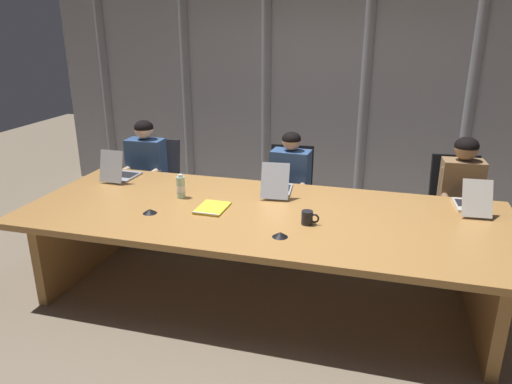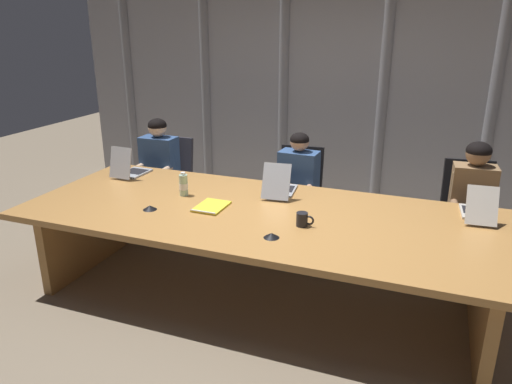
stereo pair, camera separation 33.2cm
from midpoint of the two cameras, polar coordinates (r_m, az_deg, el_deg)
name	(u,v)px [view 1 (the left image)]	position (r m, az deg, el deg)	size (l,w,h in m)	color
ground_plane	(263,294)	(4.05, -1.62, -12.08)	(13.56, 13.56, 0.00)	#7F705B
conference_table	(263,229)	(3.78, -1.70, -4.43)	(3.77, 1.50, 0.73)	#B77F42
curtain_backdrop	(315,91)	(5.90, 5.45, 11.84)	(6.78, 0.17, 2.69)	#9999A0
laptop_left_end	(120,173)	(4.71, -17.84, 2.13)	(0.24, 0.39, 0.30)	#A8ADB7
laptop_left_mid	(277,187)	(4.11, 0.21, 0.61)	(0.28, 0.46, 0.30)	#A8ADB7
laptop_center	(471,203)	(4.04, 22.16, -1.26)	(0.24, 0.46, 0.28)	beige
office_chair_left_end	(156,194)	(5.41, -13.52, -0.24)	(0.60, 0.60, 0.92)	#2D2D38
office_chair_left_mid	(289,206)	(4.89, 2.00, -1.74)	(0.60, 0.60, 0.95)	black
office_chair_center	(453,222)	(4.80, 20.60, -3.41)	(0.60, 0.60, 0.96)	black
person_left_end	(143,169)	(5.21, -15.08, 2.58)	(0.40, 0.55, 1.17)	#335184
person_left_mid	(288,184)	(4.63, 1.73, 0.88)	(0.40, 0.56, 1.14)	#335184
person_center	(462,196)	(4.54, 21.39, -0.43)	(0.39, 0.56, 1.19)	olive
water_bottle_primary	(181,187)	(4.06, -11.27, 0.53)	(0.07, 0.07, 0.20)	#ADD1B2
coffee_mug_near	(308,218)	(3.48, 3.47, -3.12)	(0.13, 0.08, 0.10)	black
conference_mic_left_side	(280,235)	(3.28, -0.01, -5.14)	(0.11, 0.11, 0.04)	black
conference_mic_middle	(150,211)	(3.81, -14.99, -2.25)	(0.11, 0.11, 0.04)	black
spiral_notepad	(212,208)	(3.80, -7.75, -1.95)	(0.22, 0.31, 0.03)	yellow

